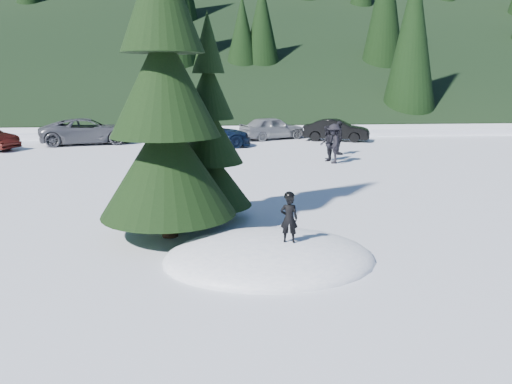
{
  "coord_description": "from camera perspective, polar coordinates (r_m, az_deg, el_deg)",
  "views": [
    {
      "loc": [
        -1.22,
        -9.86,
        3.72
      ],
      "look_at": [
        -0.13,
        1.59,
        1.1
      ],
      "focal_mm": 35.0,
      "sensor_mm": 36.0,
      "label": 1
    }
  ],
  "objects": [
    {
      "name": "ground",
      "position": [
        10.61,
        1.55,
        -7.7
      ],
      "size": [
        200.0,
        200.0,
        0.0
      ],
      "primitive_type": "plane",
      "color": "white",
      "rests_on": "ground"
    },
    {
      "name": "snow_mound",
      "position": [
        10.61,
        1.55,
        -7.7
      ],
      "size": [
        4.48,
        3.52,
        0.96
      ],
      "primitive_type": "ellipsoid",
      "color": "white",
      "rests_on": "ground"
    },
    {
      "name": "forest_hillside",
      "position": [
        64.47,
        -4.58,
        20.64
      ],
      "size": [
        200.0,
        60.0,
        25.0
      ],
      "primitive_type": null,
      "color": "black",
      "rests_on": "ground"
    },
    {
      "name": "spruce_tall",
      "position": [
        11.7,
        -10.4,
        10.67
      ],
      "size": [
        3.2,
        3.2,
        8.6
      ],
      "color": "black",
      "rests_on": "ground"
    },
    {
      "name": "spruce_short",
      "position": [
        13.16,
        -5.32,
        5.73
      ],
      "size": [
        2.2,
        2.2,
        5.37
      ],
      "color": "black",
      "rests_on": "ground"
    },
    {
      "name": "child_skier",
      "position": [
        10.08,
        3.79,
        -3.05
      ],
      "size": [
        0.39,
        0.29,
        0.97
      ],
      "primitive_type": "imported",
      "rotation": [
        0.0,
        0.0,
        2.97
      ],
      "color": "black",
      "rests_on": "snow_mound"
    },
    {
      "name": "adult_0",
      "position": [
        23.24,
        8.11,
        5.53
      ],
      "size": [
        0.81,
        0.93,
        1.62
      ],
      "primitive_type": "imported",
      "rotation": [
        0.0,
        0.0,
        4.42
      ],
      "color": "black",
      "rests_on": "ground"
    },
    {
      "name": "adult_1",
      "position": [
        25.21,
        9.45,
        6.12
      ],
      "size": [
        0.43,
        0.99,
        1.68
      ],
      "primitive_type": "imported",
      "rotation": [
        0.0,
        0.0,
        1.59
      ],
      "color": "black",
      "rests_on": "ground"
    },
    {
      "name": "adult_2",
      "position": [
        22.63,
        8.89,
        5.48
      ],
      "size": [
        0.85,
        1.24,
        1.76
      ],
      "primitive_type": "imported",
      "rotation": [
        0.0,
        0.0,
        4.52
      ],
      "color": "black",
      "rests_on": "ground"
    },
    {
      "name": "car_2",
      "position": [
        30.69,
        -18.64,
        6.61
      ],
      "size": [
        5.72,
        3.53,
        1.48
      ],
      "primitive_type": "imported",
      "rotation": [
        0.0,
        0.0,
        1.79
      ],
      "color": "#52535A",
      "rests_on": "ground"
    },
    {
      "name": "car_3",
      "position": [
        27.77,
        -6.01,
        6.65
      ],
      "size": [
        5.43,
        2.78,
        1.51
      ],
      "primitive_type": "imported",
      "rotation": [
        0.0,
        0.0,
        1.7
      ],
      "color": "#0D1931",
      "rests_on": "ground"
    },
    {
      "name": "car_4",
      "position": [
        31.37,
        1.86,
        7.33
      ],
      "size": [
        4.48,
        3.2,
        1.42
      ],
      "primitive_type": "imported",
      "rotation": [
        0.0,
        0.0,
        1.98
      ],
      "color": "gray",
      "rests_on": "ground"
    },
    {
      "name": "car_5",
      "position": [
        30.91,
        9.18,
        6.99
      ],
      "size": [
        4.2,
        2.66,
        1.31
      ],
      "primitive_type": "imported",
      "rotation": [
        0.0,
        0.0,
        1.22
      ],
      "color": "black",
      "rests_on": "ground"
    }
  ]
}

